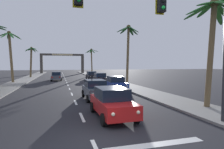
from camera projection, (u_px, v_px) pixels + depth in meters
The scene contains 17 objects.
ground_plane at pixel (94, 145), 6.96m from camera, with size 220.00×220.00×0.00m, color #232328.
sidewalk_right at pixel (121, 84), 28.30m from camera, with size 3.20×110.00×0.14m, color gray.
sidewalk_left at pixel (6, 88), 24.04m from camera, with size 3.20×110.00×0.14m, color gray.
lane_markings at pixel (72, 86), 26.55m from camera, with size 4.28×89.47×0.01m.
traffic_signal_mast at pixel (165, 17), 8.28m from camera, with size 10.97×0.41×7.19m.
sedan_lead_at_stop_bar at pixel (112, 102), 10.69m from camera, with size 2.01×4.47×1.68m.
sedan_third_in_queue at pixel (95, 89), 16.38m from camera, with size 1.98×4.46×1.68m.
sedan_oncoming_far at pixel (57, 76), 35.62m from camera, with size 2.13×4.52×1.68m.
sedan_parked_nearest_kerb at pixel (100, 78), 30.46m from camera, with size 2.05×4.49×1.68m.
sedan_parked_mid_kerb at pixel (116, 83), 21.59m from camera, with size 2.02×4.48×1.68m.
sedan_parked_far_kerb at pixel (92, 75), 38.12m from camera, with size 2.01×4.47×1.68m.
palm_left_third at pixel (10, 49), 30.56m from camera, with size 3.87×3.64×8.54m.
palm_left_farthest at pixel (31, 57), 43.64m from camera, with size 2.97×3.31×7.23m.
palm_right_nearest at pixel (213, 28), 12.60m from camera, with size 4.18×4.49×7.49m.
palm_right_second at pixel (128, 43), 26.41m from camera, with size 3.34×3.48×8.66m.
palm_right_farthest at pixel (92, 57), 54.39m from camera, with size 3.96×3.83×7.75m.
town_gateway_arch at pixel (63, 61), 65.50m from camera, with size 14.86×0.90×6.94m.
Camera 1 is at (-1.23, -6.74, 2.98)m, focal length 29.94 mm.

